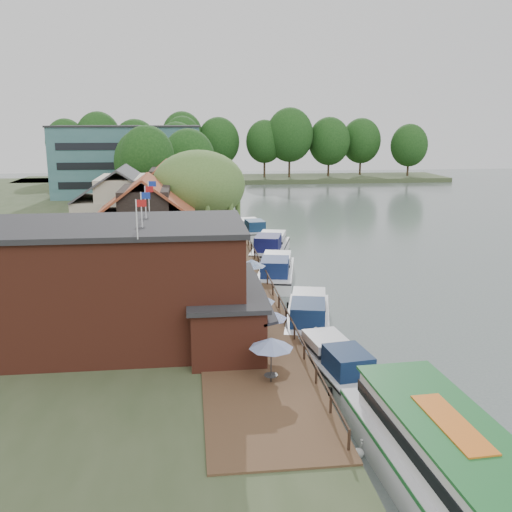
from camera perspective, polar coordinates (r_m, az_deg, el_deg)
name	(u,v)px	position (r m, az deg, el deg)	size (l,w,h in m)	color
ground	(368,340)	(38.34, 11.18, -8.25)	(260.00, 260.00, 0.00)	#525F5C
land_bank	(33,238)	(72.59, -21.43, 1.73)	(50.00, 140.00, 1.00)	#384728
quay_deck	(234,286)	(45.84, -2.20, -3.01)	(6.00, 50.00, 0.10)	#47301E
quay_rail	(267,278)	(46.47, 1.07, -2.20)	(0.20, 49.00, 1.00)	black
pub	(147,283)	(34.25, -10.84, -2.65)	(20.00, 11.00, 7.30)	maroon
hotel_block	(128,161)	(104.63, -12.66, 9.29)	(25.40, 12.40, 12.30)	#38666B
cottage_a	(147,227)	(48.78, -10.85, 2.83)	(8.60, 7.60, 8.50)	black
cottage_b	(124,210)	(58.88, -13.11, 4.49)	(9.60, 8.60, 8.50)	beige
cottage_c	(167,198)	(67.48, -8.90, 5.77)	(7.60, 7.60, 8.50)	black
willow	(199,207)	(53.43, -5.70, 4.95)	(8.60, 8.60, 10.43)	#476B2D
umbrella_0	(271,360)	(29.00, 1.52, -10.36)	(2.25, 2.25, 2.38)	navy
umbrella_1	(266,329)	(33.05, 1.05, -7.31)	(2.38, 2.38, 2.38)	navy
umbrella_2	(257,312)	(35.93, 0.09, -5.59)	(2.29, 2.29, 2.38)	navy
umbrella_3	(249,302)	(37.75, -0.67, -4.65)	(2.18, 2.18, 2.38)	navy
umbrella_4	(237,288)	(40.98, -1.96, -3.20)	(2.05, 2.05, 2.38)	#1B4D99
umbrella_5	(252,274)	(44.58, -0.45, -1.82)	(2.24, 2.24, 2.38)	#19488E
cruiser_0	(335,358)	(32.58, 7.94, -10.04)	(2.93, 9.07, 2.17)	silver
cruiser_1	(308,311)	(39.48, 5.25, -5.53)	(3.24, 10.01, 2.43)	white
cruiser_2	(276,268)	(50.64, 2.03, -1.17)	(3.35, 10.37, 2.53)	white
cruiser_3	(270,244)	(59.92, 1.46, 1.18)	(3.52, 10.88, 2.68)	white
cruiser_4	(252,227)	(71.08, -0.43, 2.93)	(3.01, 9.32, 2.24)	silver
tour_boat	(459,473)	(23.09, 19.60, -19.73)	(4.19, 14.91, 3.26)	silver
swan	(359,452)	(26.00, 10.25, -18.75)	(0.44, 0.44, 0.44)	white
bank_tree_0	(148,173)	(77.97, -10.78, 8.17)	(7.14, 7.14, 12.49)	#143811
bank_tree_1	(189,170)	(85.17, -6.73, 8.55)	(7.72, 7.72, 11.98)	#143811
bank_tree_2	(143,167)	(91.86, -11.21, 8.69)	(8.98, 8.98, 11.84)	#143811
bank_tree_3	(177,156)	(111.27, -7.89, 9.86)	(8.10, 8.10, 12.91)	#143811
bank_tree_4	(183,151)	(119.28, -7.33, 10.37)	(7.37, 7.37, 14.05)	#143811
bank_tree_5	(178,150)	(129.25, -7.80, 10.42)	(6.22, 6.22, 13.35)	#143811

